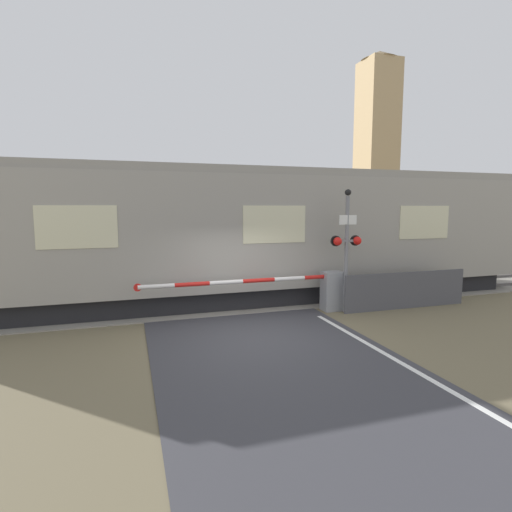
# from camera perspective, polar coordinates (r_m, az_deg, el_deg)

# --- Properties ---
(ground_plane) EXTENTS (80.00, 80.00, 0.00)m
(ground_plane) POSITION_cam_1_polar(r_m,az_deg,el_deg) (9.58, -0.26, -11.31)
(ground_plane) COLOR #6B6047
(track_bed) EXTENTS (36.00, 3.20, 0.13)m
(track_bed) POSITION_cam_1_polar(r_m,az_deg,el_deg) (12.77, -4.92, -6.56)
(track_bed) COLOR gray
(track_bed) RESTS_ON ground_plane
(train) EXTENTS (18.95, 2.73, 4.18)m
(train) POSITION_cam_1_polar(r_m,az_deg,el_deg) (12.78, 0.55, 3.07)
(train) COLOR black
(train) RESTS_ON ground_plane
(crossing_barrier) EXTENTS (5.86, 0.44, 1.14)m
(crossing_barrier) POSITION_cam_1_polar(r_m,az_deg,el_deg) (11.68, 8.73, -4.71)
(crossing_barrier) COLOR gray
(crossing_barrier) RESTS_ON ground_plane
(signal_post) EXTENTS (0.93, 0.26, 3.51)m
(signal_post) POSITION_cam_1_polar(r_m,az_deg,el_deg) (11.61, 12.84, 1.80)
(signal_post) COLOR gray
(signal_post) RESTS_ON ground_plane
(distant_building) EXTENTS (3.29, 3.29, 16.66)m
(distant_building) POSITION_cam_1_polar(r_m,az_deg,el_deg) (38.89, 16.82, 14.66)
(distant_building) COLOR tan
(distant_building) RESTS_ON ground_plane
(roadside_fence) EXTENTS (4.15, 0.06, 1.10)m
(roadside_fence) POSITION_cam_1_polar(r_m,az_deg,el_deg) (12.74, 20.68, -4.60)
(roadside_fence) COLOR #4C4C51
(roadside_fence) RESTS_ON ground_plane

